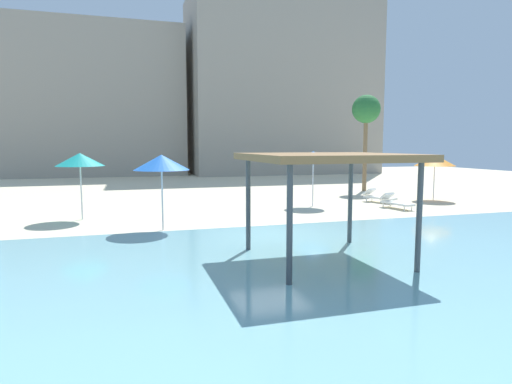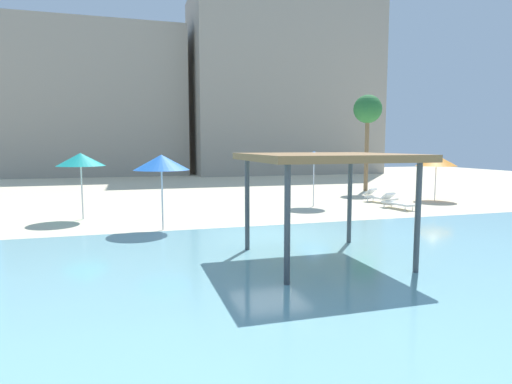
{
  "view_description": "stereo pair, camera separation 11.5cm",
  "coord_description": "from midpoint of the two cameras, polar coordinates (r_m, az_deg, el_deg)",
  "views": [
    {
      "loc": [
        -4.74,
        -14.09,
        3.13
      ],
      "look_at": [
        0.1,
        2.0,
        1.3
      ],
      "focal_mm": 30.18,
      "sensor_mm": 36.0,
      "label": 1
    },
    {
      "loc": [
        -4.63,
        -14.12,
        3.13
      ],
      "look_at": [
        0.1,
        2.0,
        1.3
      ],
      "focal_mm": 30.18,
      "sensor_mm": 36.0,
      "label": 2
    }
  ],
  "objects": [
    {
      "name": "ground_plane",
      "position": [
        15.19,
        1.61,
        -5.68
      ],
      "size": [
        80.0,
        80.0,
        0.0
      ],
      "primitive_type": "plane",
      "color": "beige"
    },
    {
      "name": "lagoon_water",
      "position": [
        10.49,
        10.84,
        -11.14
      ],
      "size": [
        44.0,
        13.5,
        0.04
      ],
      "primitive_type": "cube",
      "color": "#7AB7C1",
      "rests_on": "ground"
    },
    {
      "name": "shade_pavilion",
      "position": [
        11.56,
        9.01,
        4.11
      ],
      "size": [
        4.06,
        4.06,
        2.91
      ],
      "color": "#42474C",
      "rests_on": "ground"
    },
    {
      "name": "beach_umbrella_teal_0",
      "position": [
        19.48,
        -22.46,
        3.99
      ],
      "size": [
        1.98,
        1.98,
        2.81
      ],
      "color": "silver",
      "rests_on": "ground"
    },
    {
      "name": "beach_umbrella_blue_1",
      "position": [
        16.14,
        -12.62,
        3.84
      ],
      "size": [
        2.04,
        2.04,
        2.79
      ],
      "color": "silver",
      "rests_on": "ground"
    },
    {
      "name": "beach_umbrella_orange_2",
      "position": [
        26.63,
        22.51,
        3.89
      ],
      "size": [
        2.25,
        2.25,
        2.58
      ],
      "color": "silver",
      "rests_on": "ground"
    },
    {
      "name": "beach_umbrella_blue_3",
      "position": [
        22.17,
        7.45,
        4.68
      ],
      "size": [
        1.95,
        1.95,
        2.83
      ],
      "color": "silver",
      "rests_on": "ground"
    },
    {
      "name": "lounge_chair_0",
      "position": [
        24.59,
        15.68,
        -0.55
      ],
      "size": [
        1.23,
        1.99,
        0.74
      ],
      "rotation": [
        0.0,
        0.0,
        -1.21
      ],
      "color": "white",
      "rests_on": "ground"
    },
    {
      "name": "lounge_chair_2",
      "position": [
        22.51,
        17.77,
        -1.22
      ],
      "size": [
        0.89,
        1.97,
        0.74
      ],
      "rotation": [
        0.0,
        0.0,
        -1.41
      ],
      "color": "white",
      "rests_on": "ground"
    },
    {
      "name": "palm_tree_0",
      "position": [
        30.41,
        14.29,
        10.3
      ],
      "size": [
        1.9,
        1.9,
        6.51
      ],
      "color": "brown",
      "rests_on": "ground"
    },
    {
      "name": "hotel_block_0",
      "position": [
        50.27,
        -20.31,
        10.99
      ],
      "size": [
        17.69,
        10.64,
        15.29
      ],
      "primitive_type": "cube",
      "color": "#9E9384",
      "rests_on": "ground"
    },
    {
      "name": "hotel_block_1",
      "position": [
        50.37,
        3.24,
        13.63
      ],
      "size": [
        20.54,
        10.02,
        19.27
      ],
      "primitive_type": "cube",
      "color": "#9E9384",
      "rests_on": "ground"
    }
  ]
}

